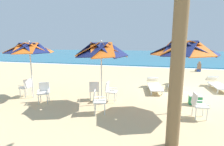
{
  "coord_description": "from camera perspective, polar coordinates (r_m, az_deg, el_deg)",
  "views": [
    {
      "loc": [
        -1.58,
        -8.94,
        2.54
      ],
      "look_at": [
        -3.82,
        -0.57,
        1.0
      ],
      "focal_mm": 27.36,
      "sensor_mm": 36.0,
      "label": 1
    }
  ],
  "objects": [
    {
      "name": "ground_plane",
      "position": [
        9.43,
        24.19,
        -6.47
      ],
      "size": [
        80.0,
        80.0,
        0.0
      ],
      "primitive_type": "plane",
      "color": "#D3B784"
    },
    {
      "name": "sea",
      "position": [
        36.66,
        17.54,
        5.73
      ],
      "size": [
        80.0,
        36.0,
        0.1
      ],
      "primitive_type": "cube",
      "color": "teal",
      "rests_on": "ground"
    },
    {
      "name": "surf_foam",
      "position": [
        18.49,
        19.77,
        1.61
      ],
      "size": [
        80.0,
        0.7,
        0.01
      ],
      "primitive_type": "cube",
      "color": "white",
      "rests_on": "ground"
    },
    {
      "name": "beach_umbrella_0",
      "position": [
        6.48,
        22.98,
        7.45
      ],
      "size": [
        2.31,
        2.31,
        2.69
      ],
      "color": "silver",
      "rests_on": "ground"
    },
    {
      "name": "plastic_chair_0",
      "position": [
        6.55,
        26.83,
        -9.25
      ],
      "size": [
        0.52,
        0.49,
        0.87
      ],
      "color": "white",
      "rests_on": "ground"
    },
    {
      "name": "beach_umbrella_1",
      "position": [
        6.82,
        -3.63,
        7.6
      ],
      "size": [
        2.19,
        2.19,
        2.64
      ],
      "color": "silver",
      "rests_on": "ground"
    },
    {
      "name": "plastic_chair_1",
      "position": [
        7.5,
        -0.63,
        -5.75
      ],
      "size": [
        0.47,
        0.45,
        0.87
      ],
      "color": "white",
      "rests_on": "ground"
    },
    {
      "name": "plastic_chair_2",
      "position": [
        7.67,
        -5.99,
        -5.43
      ],
      "size": [
        0.57,
        0.59,
        0.87
      ],
      "color": "white",
      "rests_on": "ground"
    },
    {
      "name": "plastic_chair_3",
      "position": [
        6.27,
        -4.72,
        -8.99
      ],
      "size": [
        0.57,
        0.55,
        0.87
      ],
      "color": "white",
      "rests_on": "ground"
    },
    {
      "name": "beach_umbrella_2",
      "position": [
        8.53,
        -25.86,
        7.37
      ],
      "size": [
        2.1,
        2.1,
        2.63
      ],
      "color": "silver",
      "rests_on": "ground"
    },
    {
      "name": "plastic_chair_4",
      "position": [
        7.91,
        -21.84,
        -5.64
      ],
      "size": [
        0.58,
        0.6,
        0.87
      ],
      "color": "white",
      "rests_on": "ground"
    },
    {
      "name": "plastic_chair_5",
      "position": [
        9.05,
        -26.7,
        -4.07
      ],
      "size": [
        0.54,
        0.51,
        0.87
      ],
      "color": "white",
      "rests_on": "ground"
    },
    {
      "name": "sun_lounger_0",
      "position": [
        11.09,
        31.68,
        -3.2
      ],
      "size": [
        0.75,
        2.18,
        0.62
      ],
      "color": "white",
      "rests_on": "ground"
    },
    {
      "name": "sun_lounger_1",
      "position": [
        10.47,
        20.32,
        -3.03
      ],
      "size": [
        0.85,
        2.2,
        0.62
      ],
      "color": "white",
      "rests_on": "ground"
    },
    {
      "name": "sun_lounger_2",
      "position": [
        9.49,
        13.95,
        -4.0
      ],
      "size": [
        0.96,
        2.22,
        0.62
      ],
      "color": "white",
      "rests_on": "ground"
    },
    {
      "name": "palm_tree_0",
      "position": [
        4.11,
        22.07,
        17.25
      ],
      "size": [
        3.24,
        2.6,
        4.93
      ],
      "color": "brown",
      "rests_on": "ground"
    },
    {
      "name": "cooler_box",
      "position": [
        7.99,
        26.04,
        -8.02
      ],
      "size": [
        0.5,
        0.34,
        0.4
      ],
      "color": "#238C4C",
      "rests_on": "ground"
    },
    {
      "name": "beachgoer_seated",
      "position": [
        17.2,
        26.96,
        1.48
      ],
      "size": [
        0.3,
        0.93,
        0.92
      ],
      "color": "#2D4CA5",
      "rests_on": "ground"
    }
  ]
}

